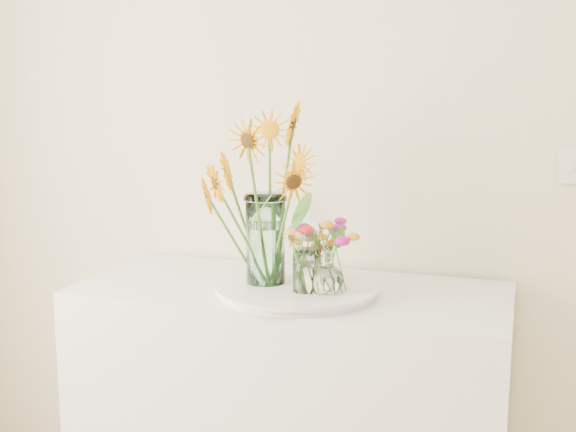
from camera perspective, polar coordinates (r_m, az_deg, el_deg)
The scene contains 10 objects.
counter at distance 2.53m, azimuth 0.21°, elevation -15.50°, with size 1.40×0.60×0.90m, color white.
tray at distance 2.29m, azimuth 0.68°, elevation -5.88°, with size 0.49×0.49×0.03m, color white.
mason_jar at distance 2.29m, azimuth -1.78°, elevation -1.84°, with size 0.13×0.13×0.29m, color #BAFAE8.
sunflower_bouquet at distance 2.26m, azimuth -1.80°, elevation 1.60°, with size 0.71×0.71×0.57m, color #FBA205, non-canonical shape.
small_vase_a at distance 2.20m, azimuth 1.41°, elevation -4.39°, with size 0.08×0.08×0.14m, color white.
wildflower_posy_a at distance 2.19m, azimuth 1.42°, elevation -3.25°, with size 0.18×0.18×0.23m, color orange, non-canonical shape.
small_vase_b at distance 2.19m, azimuth 3.08°, elevation -4.32°, with size 0.10×0.10×0.15m, color white, non-canonical shape.
wildflower_posy_b at distance 2.18m, azimuth 3.09°, elevation -3.17°, with size 0.23×0.23×0.24m, color orange, non-canonical shape.
small_vase_c at distance 2.32m, azimuth 2.75°, elevation -4.01°, with size 0.06×0.06×0.11m, color white.
wildflower_posy_c at distance 2.31m, azimuth 2.76°, elevation -2.93°, with size 0.18×0.18×0.20m, color orange, non-canonical shape.
Camera 1 is at (0.39, -0.24, 1.54)m, focal length 45.00 mm.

